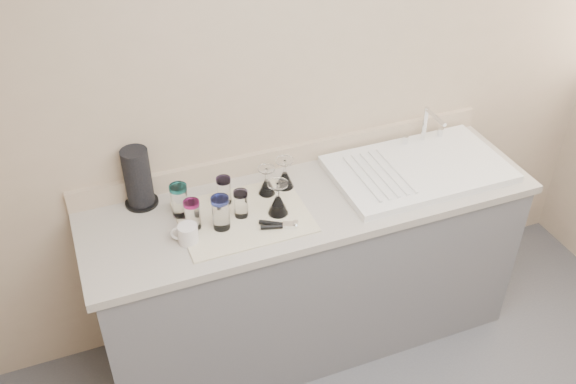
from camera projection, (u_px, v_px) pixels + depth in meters
name	position (u px, v px, depth m)	size (l,w,h in m)	color
room_envelope	(505.00, 258.00, 1.59)	(3.54, 3.50, 2.52)	#4D4D51
counter_unit	(309.00, 270.00, 3.15)	(2.06, 0.62, 0.90)	slate
sink_unit	(418.00, 168.00, 3.03)	(0.82, 0.50, 0.22)	white
dish_towel	(244.00, 217.00, 2.76)	(0.55, 0.42, 0.01)	white
tumbler_teal	(179.00, 200.00, 2.73)	(0.08, 0.08, 0.15)	white
tumbler_purple	(224.00, 190.00, 2.80)	(0.06, 0.06, 0.13)	white
tumbler_magenta	(192.00, 214.00, 2.66)	(0.07, 0.07, 0.14)	white
tumbler_blue	(221.00, 213.00, 2.66)	(0.08, 0.08, 0.15)	white
tumbler_lavender	(241.00, 204.00, 2.73)	(0.06, 0.06, 0.13)	white
goblet_back_left	(267.00, 185.00, 2.87)	(0.08, 0.08, 0.14)	white
goblet_back_right	(285.00, 178.00, 2.91)	(0.08, 0.08, 0.15)	white
goblet_front_left	(278.00, 203.00, 2.75)	(0.09, 0.09, 0.16)	white
can_opener	(279.00, 225.00, 2.69)	(0.16, 0.11, 0.02)	silver
white_mug	(187.00, 234.00, 2.61)	(0.12, 0.11, 0.08)	silver
paper_towel_roll	(138.00, 178.00, 2.77)	(0.15, 0.15, 0.28)	black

